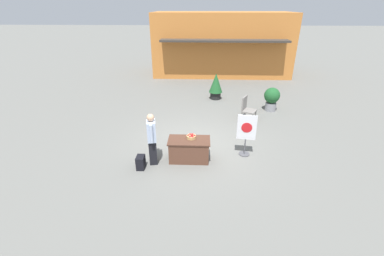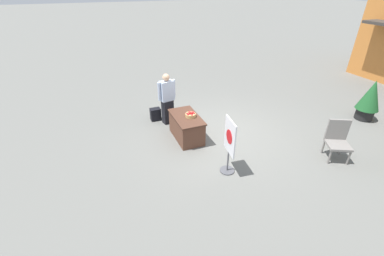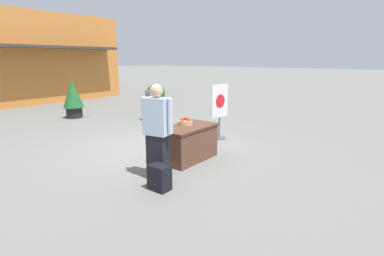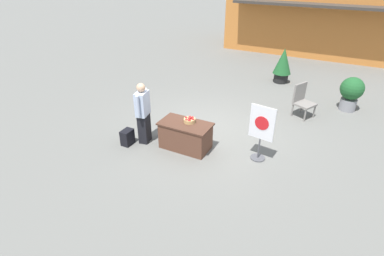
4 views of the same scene
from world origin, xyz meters
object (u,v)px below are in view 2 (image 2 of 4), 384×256
object	(u,v)px
apple_basket	(191,115)
backpack	(156,114)
display_table	(186,127)
person_visitor	(167,99)
potted_plant_far_left	(370,99)
patio_chair	(338,138)
poster_board	(229,144)

from	to	relation	value
apple_basket	backpack	size ratio (longest dim) A/B	0.71
display_table	apple_basket	bearing A→B (deg)	57.94
person_visitor	potted_plant_far_left	size ratio (longest dim) A/B	1.22
display_table	patio_chair	xyz separation A→B (m)	(2.34, 3.33, 0.19)
poster_board	potted_plant_far_left	xyz separation A→B (m)	(-0.74, 5.68, -0.05)
backpack	potted_plant_far_left	xyz separation A→B (m)	(2.56, 6.63, 0.54)
patio_chair	display_table	bearing A→B (deg)	-98.28
display_table	patio_chair	distance (m)	4.07
backpack	patio_chair	size ratio (longest dim) A/B	0.40
person_visitor	backpack	distance (m)	0.80
apple_basket	backpack	xyz separation A→B (m)	(-1.53, -0.67, -0.58)
apple_basket	potted_plant_far_left	size ratio (longest dim) A/B	0.22
display_table	potted_plant_far_left	world-z (taller)	potted_plant_far_left
display_table	poster_board	bearing A→B (deg)	11.74
person_visitor	poster_board	distance (m)	3.04
apple_basket	patio_chair	xyz separation A→B (m)	(2.27, 3.22, -0.23)
patio_chair	potted_plant_far_left	distance (m)	3.00
person_visitor	poster_board	bearing A→B (deg)	0.19
display_table	poster_board	distance (m)	1.93
person_visitor	potted_plant_far_left	xyz separation A→B (m)	(2.23, 6.29, -0.11)
display_table	backpack	size ratio (longest dim) A/B	3.17
display_table	potted_plant_far_left	bearing A→B (deg)	79.67
person_visitor	potted_plant_far_left	bearing A→B (deg)	59.01
apple_basket	patio_chair	world-z (taller)	patio_chair
backpack	poster_board	distance (m)	3.49
poster_board	person_visitor	bearing A→B (deg)	-70.42
apple_basket	patio_chair	size ratio (longest dim) A/B	0.29
backpack	display_table	bearing A→B (deg)	21.28
backpack	potted_plant_far_left	distance (m)	7.13
potted_plant_far_left	person_visitor	bearing A→B (deg)	-109.56
display_table	person_visitor	size ratio (longest dim) A/B	0.79
apple_basket	display_table	bearing A→B (deg)	-122.06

